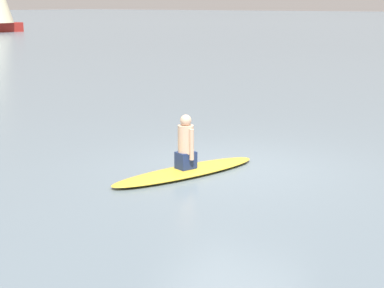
{
  "coord_description": "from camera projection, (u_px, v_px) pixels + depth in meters",
  "views": [
    {
      "loc": [
        -9.17,
        -5.33,
        2.95
      ],
      "look_at": [
        -1.03,
        0.23,
        0.61
      ],
      "focal_mm": 55.83,
      "sensor_mm": 36.0,
      "label": 1
    }
  ],
  "objects": [
    {
      "name": "surfboard",
      "position": [
        186.0,
        171.0,
        10.49
      ],
      "size": [
        3.08,
        1.57,
        0.11
      ],
      "primitive_type": "ellipsoid",
      "rotation": [
        0.0,
        0.0,
        2.83
      ],
      "color": "gold",
      "rests_on": "ground"
    },
    {
      "name": "ground_plane",
      "position": [
        234.0,
        167.0,
        10.98
      ],
      "size": [
        400.0,
        400.0,
        0.0
      ],
      "primitive_type": "plane",
      "color": "slate"
    },
    {
      "name": "person_paddler",
      "position": [
        186.0,
        144.0,
        10.37
      ],
      "size": [
        0.38,
        0.42,
        0.96
      ],
      "rotation": [
        0.0,
        0.0,
        2.83
      ],
      "color": "navy",
      "rests_on": "surfboard"
    }
  ]
}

